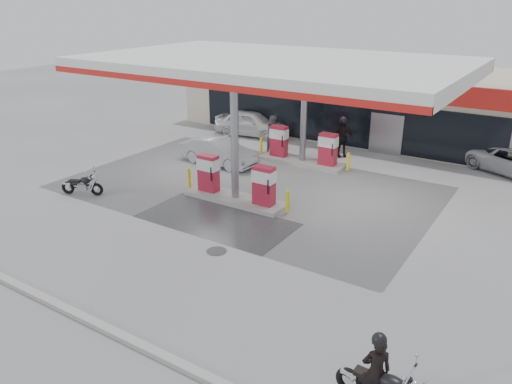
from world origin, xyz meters
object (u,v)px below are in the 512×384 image
Objects in this scene: pump_island_far at (303,150)px; parked_motorcycle at (83,185)px; parked_car_left at (284,120)px; attendant at (273,134)px; sedan_white at (251,123)px; biker_main at (376,371)px; biker_walking at (342,138)px; pump_island_near at (235,185)px; hatchback_silver at (219,151)px.

pump_island_far is 10.78m from parked_motorcycle.
attendant is at bearing -160.95° from parked_car_left.
parked_car_left is at bearing -22.32° from sedan_white.
pump_island_far reaches higher than parked_motorcycle.
attendant reaches higher than pump_island_far.
sedan_white is (-14.10, 16.82, -0.07)m from biker_main.
biker_walking is at bearing -78.92° from attendant.
hatchback_silver is at bearing 134.27° from pump_island_near.
sedan_white is at bearing 160.73° from parked_car_left.
parked_motorcycle is at bearing -123.59° from pump_island_far.
parked_motorcycle is 0.88× the size of attendant.
pump_island_far is at bearing -120.88° from attendant.
pump_island_near reaches higher than sedan_white.
pump_island_near is at bearing -163.80° from parked_car_left.
biker_main is 0.83× the size of attendant.
parked_car_left is at bearing 110.56° from pump_island_near.
pump_island_near is 1.40× the size of parked_car_left.
pump_island_far is 1.40× the size of parked_car_left.
pump_island_far is at bearing -128.80° from sedan_white.
biker_walking is (5.69, -3.80, 0.48)m from parked_car_left.
biker_main is at bearing -150.13° from parked_car_left.
pump_island_far is at bearing -155.01° from biker_walking.
pump_island_near is at bearing -169.25° from attendant.
biker_main is at bearing -150.28° from attendant.
parked_motorcycle is at bearing 170.06° from parked_car_left.
biker_walking is (6.44, -1.00, 0.25)m from sedan_white.
hatchback_silver is at bearing -145.64° from pump_island_far.
biker_walking is (3.53, 1.20, 0.00)m from attendant.
sedan_white is at bearing -82.08° from biker_main.
parked_motorcycle is 0.48× the size of parked_car_left.
biker_walking is (-7.66, 15.82, 0.17)m from biker_main.
pump_island_far is at bearing -147.49° from parked_car_left.
attendant is at bearing -84.62° from biker_main.
pump_island_far is 2.54× the size of attendant.
hatchback_silver is at bearing 45.27° from parked_motorcycle.
biker_main is (8.85, -7.62, 0.13)m from pump_island_near.
biker_walking is at bearing -106.24° from sedan_white.
pump_island_far is at bearing 32.13° from parked_motorcycle.
parked_motorcycle is 0.40× the size of sedan_white.
pump_island_far is 2.53× the size of biker_walking.
attendant is at bearing -134.50° from sedan_white.
pump_island_near is 2.54× the size of attendant.
pump_island_near is at bearing -72.77° from biker_main.
attendant is at bearing 156.82° from pump_island_far.
pump_island_far is 1.14× the size of sedan_white.
pump_island_far reaches higher than sedan_white.
parked_motorcycle is (-14.81, 4.64, -0.41)m from biker_main.
attendant is (-2.34, 1.00, 0.30)m from pump_island_far.
biker_main is 18.41m from attendant.
biker_walking reaches higher than pump_island_far.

